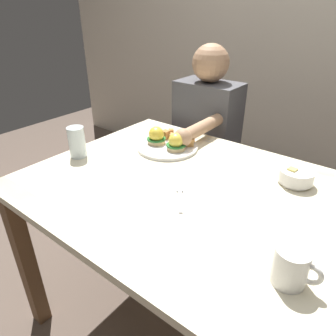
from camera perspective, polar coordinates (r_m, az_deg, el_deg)
ground_plane at (r=1.60m, az=3.42°, el=-26.61°), size 6.00×6.00×0.00m
back_wall at (r=2.33m, az=28.57°, el=24.99°), size 4.80×0.10×2.60m
dining_table at (r=1.15m, az=4.32°, el=-8.05°), size 1.20×0.90×0.74m
eggs_benedict_plate at (r=1.36m, az=-0.14°, el=4.69°), size 0.27×0.27×0.09m
fruit_bowl at (r=1.18m, az=22.63°, el=-1.46°), size 0.12×0.12×0.06m
coffee_mug at (r=0.78m, az=21.99°, el=-16.44°), size 0.11×0.08×0.09m
fork at (r=1.03m, az=2.25°, el=-5.40°), size 0.11×0.13×0.00m
water_glass_near at (r=1.33m, az=-16.51°, el=4.27°), size 0.07×0.07×0.13m
diner_person at (r=1.74m, az=6.69°, el=5.70°), size 0.34×0.54×1.14m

